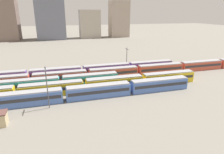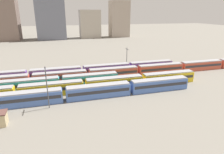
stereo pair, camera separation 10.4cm
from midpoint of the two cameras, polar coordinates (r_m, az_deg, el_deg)
The scene contains 12 objects.
ground_plane at distance 66.82m, azimuth -27.78°, elevation -4.03°, with size 600.00×600.00×0.00m, color slate.
train_track_0 at distance 54.72m, azimuth -13.69°, elevation -4.92°, with size 74.70×3.06×3.75m.
train_track_1 at distance 59.95m, azimuth -8.01°, elevation -2.47°, with size 74.70×3.06×3.75m.
train_track_2 at distance 65.08m, azimuth -22.93°, elevation -2.10°, with size 55.80×3.06×3.75m.
train_track_3 at distance 75.03m, azimuth 7.38°, elevation 1.87°, with size 112.50×3.06×3.75m.
train_track_4 at distance 74.79m, azimuth -8.70°, elevation 1.75°, with size 74.70×3.06×3.75m.
catenary_pole_0 at distance 50.42m, azimuth -18.33°, elevation -2.43°, with size 0.24×3.20×10.80m.
catenary_pole_1 at distance 81.18m, azimuth 4.24°, elevation 5.64°, with size 0.24×3.20×9.29m.
distant_building_1 at distance 187.46m, azimuth -28.99°, elevation 15.44°, with size 21.77×17.08×40.87m, color #7A665B.
distant_building_2 at distance 183.35m, azimuth -17.36°, elevation 16.08°, with size 23.67×19.57×36.15m, color slate.
distant_building_3 at distance 186.10m, azimuth -6.49°, elevation 14.99°, with size 18.20×12.62×24.50m, color #B2A899.
distant_building_4 at distance 192.43m, azimuth 1.99°, elevation 16.41°, with size 17.40×13.07×32.60m, color #A89989.
Camera 1 is at (15.08, -50.42, 23.12)m, focal length 31.62 mm.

